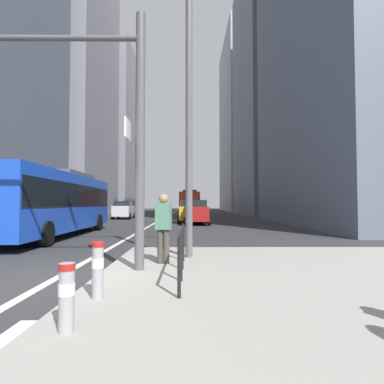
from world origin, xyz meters
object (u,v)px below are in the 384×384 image
at_px(city_bus_red_distant, 192,203).
at_px(traffic_signal_gantry, 65,100).
at_px(street_lamp_post, 189,78).
at_px(bollard_left, 67,293).
at_px(car_oncoming_mid, 124,210).
at_px(city_bus_red_receding, 190,202).
at_px(city_bus_blue_oncoming, 55,200).
at_px(car_receding_near, 189,211).
at_px(car_oncoming_far, 69,212).
at_px(car_receding_far, 197,212).
at_px(pedestrian_far, 163,225).
at_px(bollard_right, 98,267).

height_order(city_bus_red_distant, traffic_signal_gantry, traffic_signal_gantry).
height_order(street_lamp_post, bollard_left, street_lamp_post).
bearing_deg(car_oncoming_mid, city_bus_red_receding, 47.66).
xyz_separation_m(car_oncoming_mid, street_lamp_post, (7.20, -25.38, 4.29)).
relative_size(city_bus_blue_oncoming, street_lamp_post, 1.45).
bearing_deg(traffic_signal_gantry, city_bus_red_distant, 86.59).
height_order(car_receding_near, bollard_left, car_receding_near).
relative_size(car_receding_near, street_lamp_post, 0.53).
bearing_deg(car_oncoming_far, car_oncoming_mid, 68.28).
bearing_deg(car_receding_far, car_oncoming_far, 172.10).
bearing_deg(pedestrian_far, city_bus_red_receding, 88.77).
xyz_separation_m(city_bus_blue_oncoming, car_oncoming_far, (-3.46, 10.81, -0.85)).
bearing_deg(car_receding_far, bollard_left, -95.46).
xyz_separation_m(car_oncoming_far, pedestrian_far, (9.60, -18.66, 0.14)).
bearing_deg(traffic_signal_gantry, street_lamp_post, 30.34).
relative_size(street_lamp_post, bollard_left, 9.93).
bearing_deg(car_receding_near, car_oncoming_mid, 134.99).
distance_m(car_oncoming_far, street_lamp_post, 20.92).
distance_m(city_bus_red_receding, car_receding_near, 15.22).
bearing_deg(car_oncoming_mid, car_receding_far, -49.56).
xyz_separation_m(car_receding_near, bollard_left, (-1.42, -23.32, -0.39)).
xyz_separation_m(car_receding_near, car_oncoming_far, (-10.23, -0.46, 0.00)).
bearing_deg(traffic_signal_gantry, car_receding_near, 81.79).
xyz_separation_m(city_bus_red_distant, street_lamp_post, (-0.50, -55.20, 3.45)).
height_order(city_bus_red_distant, car_oncoming_mid, city_bus_red_distant).
bearing_deg(car_oncoming_mid, city_bus_blue_oncoming, -88.72).
relative_size(city_bus_blue_oncoming, car_oncoming_mid, 2.71).
relative_size(car_receding_near, traffic_signal_gantry, 0.71).
height_order(city_bus_red_distant, street_lamp_post, street_lamp_post).
distance_m(car_oncoming_mid, bollard_right, 29.75).
distance_m(city_bus_red_receding, street_lamp_post, 33.56).
bearing_deg(city_bus_red_receding, car_oncoming_far, -123.45).
bearing_deg(street_lamp_post, pedestrian_far, -124.72).
bearing_deg(car_oncoming_far, city_bus_red_receding, 56.55).
distance_m(city_bus_red_distant, pedestrian_far, 56.15).
distance_m(car_receding_near, car_receding_far, 2.06).
bearing_deg(city_bus_red_receding, car_receding_far, -88.30).
distance_m(car_receding_far, bollard_left, 21.45).
relative_size(city_bus_red_receding, car_receding_near, 2.48).
distance_m(city_bus_blue_oncoming, bollard_left, 13.23).
relative_size(city_bus_red_receding, street_lamp_post, 1.32).
relative_size(city_bus_blue_oncoming, city_bus_red_receding, 1.10).
bearing_deg(car_receding_near, traffic_signal_gantry, -98.21).
bearing_deg(city_bus_red_receding, street_lamp_post, -90.16).
xyz_separation_m(car_oncoming_mid, pedestrian_far, (6.55, -26.32, 0.14)).
height_order(car_oncoming_far, pedestrian_far, car_oncoming_far).
xyz_separation_m(city_bus_red_receding, street_lamp_post, (-0.09, -33.39, 3.45)).
bearing_deg(bollard_left, traffic_signal_gantry, 112.76).
relative_size(car_oncoming_mid, pedestrian_far, 2.44).
bearing_deg(city_bus_red_receding, bollard_left, -92.28).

